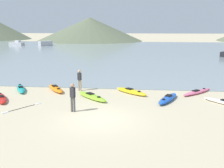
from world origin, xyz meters
TOP-DOWN VIEW (x-y plane):
  - ground_plane at (0.00, 0.00)m, footprint 400.00×400.00m
  - bay_water at (0.00, 42.25)m, footprint 160.00×70.00m
  - far_hill_midleft at (-16.49, 82.79)m, footprint 38.77×38.77m
  - kayak_on_sand_0 at (1.58, 5.99)m, footprint 2.82×2.68m
  - kayak_on_sand_1 at (-4.54, 6.25)m, footprint 2.35×2.96m
  - kayak_on_sand_3 at (-7.33, 5.94)m, footprint 2.03×3.02m
  - kayak_on_sand_4 at (-1.18, 4.21)m, footprint 2.88×2.97m
  - kayak_on_sand_5 at (6.70, 6.50)m, footprint 2.86×2.90m
  - kayak_on_sand_6 at (-7.45, 3.05)m, footprint 2.20×2.85m
  - kayak_on_sand_7 at (4.23, 4.16)m, footprint 1.95×3.24m
  - person_near_foreground at (-1.73, 1.10)m, footprint 0.36×0.26m
  - person_near_waterline at (-2.56, 6.46)m, footprint 0.35×0.23m
  - moored_boat_1 at (-23.63, 55.93)m, footprint 3.92×3.83m
  - moored_boat_2 at (-32.07, 56.49)m, footprint 4.74×2.80m
  - loose_paddle at (-5.14, 1.44)m, footprint 1.64×2.44m

SIDE VIEW (x-z plane):
  - ground_plane at x=0.00m, z-range 0.00..0.00m
  - loose_paddle at x=-5.14m, z-range 0.00..0.03m
  - bay_water at x=0.00m, z-range 0.00..0.06m
  - kayak_on_sand_5 at x=6.70m, z-range -0.02..0.28m
  - kayak_on_sand_6 at x=-7.45m, z-range -0.02..0.34m
  - kayak_on_sand_4 at x=-1.18m, z-range -0.02..0.34m
  - kayak_on_sand_0 at x=1.58m, z-range -0.02..0.35m
  - kayak_on_sand_3 at x=-7.33m, z-range -0.02..0.36m
  - kayak_on_sand_7 at x=4.23m, z-range -0.02..0.36m
  - kayak_on_sand_1 at x=-4.54m, z-range -0.02..0.38m
  - moored_boat_2 at x=-32.07m, z-range -0.15..1.23m
  - moored_boat_1 at x=-23.63m, z-range 0.06..1.31m
  - person_near_waterline at x=-2.56m, z-range 0.12..1.83m
  - person_near_foreground at x=-1.73m, z-range 0.13..1.89m
  - far_hill_midleft at x=-16.49m, z-range 0.00..8.53m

